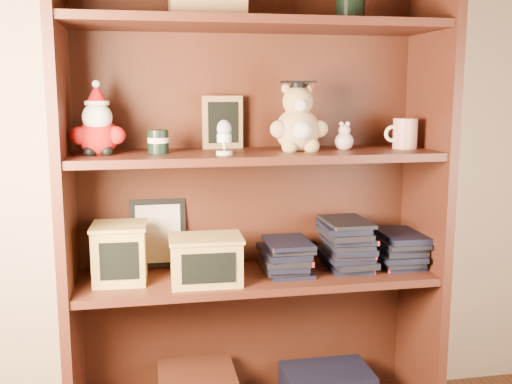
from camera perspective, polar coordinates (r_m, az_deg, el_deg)
bookcase at (r=1.96m, az=-0.35°, el=-0.94°), size 1.20×0.35×1.60m
shelf_lower at (r=1.98m, az=0.00°, el=-8.10°), size 1.14×0.33×0.02m
shelf_upper at (r=1.89m, az=0.00°, el=3.51°), size 1.14×0.33×0.02m
santa_plush at (r=1.85m, az=-14.84°, el=6.01°), size 0.16×0.12×0.23m
teachers_tin at (r=1.85m, az=-9.28°, el=4.78°), size 0.06×0.06×0.07m
chalkboard_plaque at (r=1.98m, az=-3.20°, el=6.56°), size 0.14×0.08×0.17m
egg_cup at (r=1.79m, az=-3.05°, el=5.36°), size 0.05×0.05×0.10m
grad_teddy_bear at (r=1.91m, az=4.04°, el=6.51°), size 0.19×0.16×0.23m
pink_figurine at (r=1.96m, az=8.39°, el=5.04°), size 0.06×0.06×0.09m
teacher_mug at (r=2.04m, az=13.95°, el=5.43°), size 0.11×0.08×0.10m
certificate_frame at (r=2.04m, az=-9.29°, el=-3.90°), size 0.18×0.05×0.23m
treats_box at (r=1.92m, az=-12.84°, el=-5.65°), size 0.17×0.17×0.18m
pencils_box at (r=1.86m, az=-4.79°, el=-6.41°), size 0.23×0.17×0.15m
book_stack_left at (r=1.98m, az=2.91°, el=-6.03°), size 0.14×0.20×0.11m
book_stack_mid at (r=2.03m, az=8.57°, el=-5.03°), size 0.14×0.20×0.16m
book_stack_right at (r=2.10m, az=13.42°, el=-5.34°), size 0.14×0.20×0.11m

